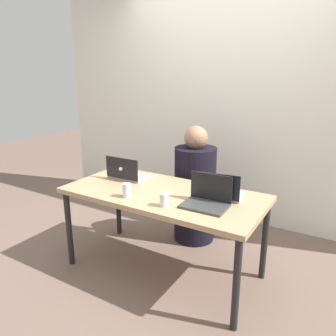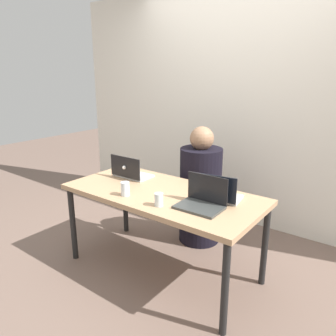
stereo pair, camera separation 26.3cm
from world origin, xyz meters
name	(u,v)px [view 1 (the left image)]	position (x,y,z in m)	size (l,w,h in m)	color
ground_plane	(163,270)	(0.00, 0.00, 0.00)	(12.00, 12.00, 0.00)	#705A4F
back_wall	(228,107)	(0.00, 1.36, 1.27)	(4.50, 0.10, 2.53)	white
desk	(163,199)	(0.00, 0.00, 0.65)	(1.61, 0.76, 0.72)	tan
person_at_center	(195,191)	(-0.03, 0.65, 0.51)	(0.45, 0.45, 1.16)	black
laptop_front_right	(207,199)	(0.41, -0.07, 0.77)	(0.32, 0.26, 0.22)	#393C3A
laptop_back_right	(219,192)	(0.43, 0.12, 0.76)	(0.36, 0.27, 0.21)	silver
laptop_back_left	(127,174)	(-0.46, 0.12, 0.76)	(0.34, 0.24, 0.21)	silver
water_glass_right	(164,201)	(0.16, -0.24, 0.76)	(0.06, 0.06, 0.10)	silver
water_glass_left	(127,191)	(-0.18, -0.24, 0.76)	(0.07, 0.07, 0.11)	silver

